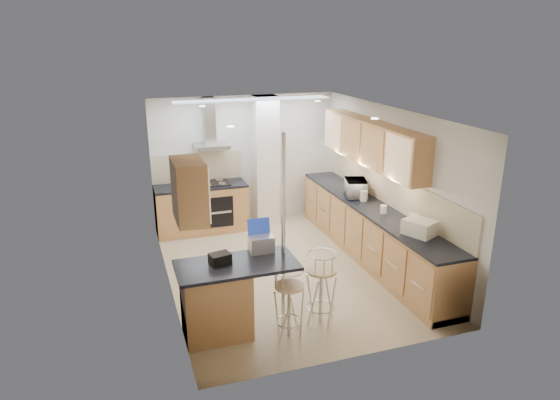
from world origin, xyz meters
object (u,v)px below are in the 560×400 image
object	(u,v)px
laptop	(261,244)
bar_stool_end	(321,288)
microwave	(356,188)
bar_stool_near	(289,303)
bread_bin	(420,227)

from	to	relation	value
laptop	bar_stool_end	bearing A→B (deg)	-28.58
microwave	bar_stool_end	xyz separation A→B (m)	(-1.55, -2.15, -0.57)
microwave	bar_stool_near	distance (m)	3.14
laptop	bread_bin	world-z (taller)	laptop
bar_stool_end	bread_bin	distance (m)	1.69
laptop	bar_stool_near	size ratio (longest dim) A/B	0.33
microwave	bread_bin	world-z (taller)	microwave
laptop	bread_bin	xyz separation A→B (m)	(2.26, -0.11, -0.02)
laptop	bar_stool_end	world-z (taller)	laptop
bread_bin	laptop	bearing A→B (deg)	152.32
bar_stool_near	microwave	bearing A→B (deg)	40.32
microwave	laptop	xyz separation A→B (m)	(-2.22, -1.76, -0.02)
bar_stool_near	bar_stool_end	distance (m)	0.52
microwave	bar_stool_end	size ratio (longest dim) A/B	0.52
laptop	microwave	bearing A→B (deg)	39.38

